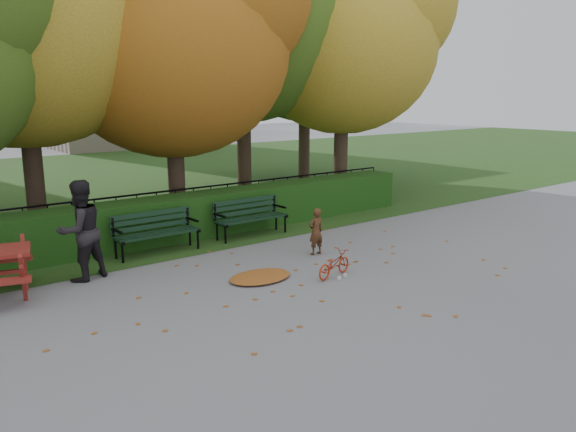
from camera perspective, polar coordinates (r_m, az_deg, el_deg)
ground at (r=9.96m, az=2.91°, el=-7.13°), size 90.00×90.00×0.00m
grass_strip at (r=22.21m, az=-21.49°, el=2.90°), size 90.00×90.00×0.00m
building_right at (r=37.93m, az=-16.66°, el=15.90°), size 9.00×6.00×12.00m
hedge at (r=13.42m, az=-9.74°, el=0.04°), size 13.00×0.90×1.00m
iron_fence at (r=14.11m, az=-11.30°, el=0.73°), size 14.00×0.04×1.02m
tree_c at (r=14.88m, az=-10.24°, el=17.96°), size 6.30×6.00×8.00m
tree_d at (r=17.69m, az=-3.12°, el=20.98°), size 7.14×6.80×9.58m
tree_e at (r=18.15m, az=6.92°, el=17.84°), size 6.09×5.80×8.16m
tree_g at (r=22.33m, az=2.82°, el=17.61°), size 6.30×6.00×8.55m
bench_left at (r=12.16m, az=-13.33°, el=-1.30°), size 1.80×0.57×0.88m
bench_right at (r=13.30m, az=-3.94°, el=0.17°), size 1.80×0.57×0.88m
leaf_pile at (r=10.33m, az=-2.83°, el=-6.17°), size 1.35×1.04×0.08m
leaf_scatter at (r=10.18m, az=1.80°, el=-6.66°), size 9.00×5.70×0.01m
child at (r=11.74m, az=2.85°, el=-1.58°), size 0.36×0.24×0.99m
adult at (r=10.72m, az=-20.34°, el=-1.40°), size 1.05×0.92×1.83m
bicycle at (r=10.42m, az=4.69°, el=-4.88°), size 0.97×0.51×0.49m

